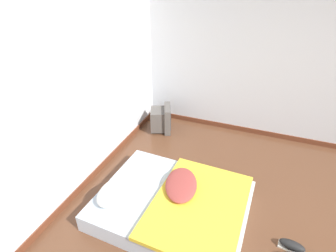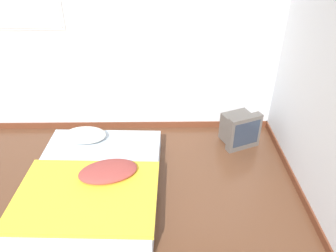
# 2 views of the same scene
# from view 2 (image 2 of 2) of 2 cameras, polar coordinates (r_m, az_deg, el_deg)

# --- Properties ---
(wall_back) EXTENTS (7.30, 0.08, 2.60)m
(wall_back) POSITION_cam_2_polar(r_m,az_deg,el_deg) (4.31, -14.31, 14.54)
(wall_back) COLOR silver
(wall_back) RESTS_ON ground_plane
(mattress_bed) EXTENTS (1.44, 1.79, 0.37)m
(mattress_bed) POSITION_cam_2_polar(r_m,az_deg,el_deg) (3.70, -12.72, -9.35)
(mattress_bed) COLOR silver
(mattress_bed) RESTS_ON ground_plane
(crt_tv) EXTENTS (0.51, 0.48, 0.47)m
(crt_tv) POSITION_cam_2_polar(r_m,az_deg,el_deg) (4.38, 12.31, -0.52)
(crt_tv) COLOR #56514C
(crt_tv) RESTS_ON ground_plane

